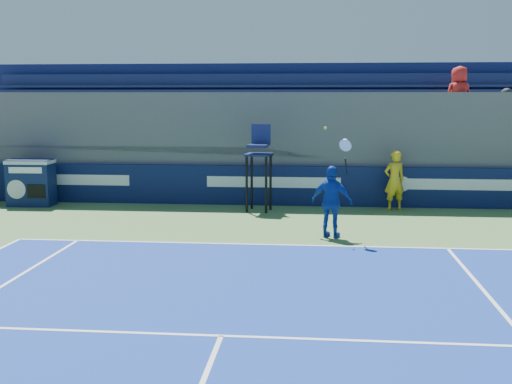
# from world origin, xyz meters

# --- Properties ---
(ball_person) EXTENTS (0.73, 0.60, 1.72)m
(ball_person) POSITION_xyz_m (3.51, 16.57, 0.87)
(ball_person) COLOR gold
(ball_person) RESTS_ON apron
(back_hoarding) EXTENTS (20.40, 0.21, 1.20)m
(back_hoarding) POSITION_xyz_m (0.00, 17.10, 0.60)
(back_hoarding) COLOR #0B1540
(back_hoarding) RESTS_ON ground
(match_clock) EXTENTS (1.33, 0.75, 1.40)m
(match_clock) POSITION_xyz_m (-7.21, 16.34, 0.74)
(match_clock) COLOR #0E1B47
(match_clock) RESTS_ON ground
(umpire_chair) EXTENTS (0.80, 0.80, 2.48)m
(umpire_chair) POSITION_xyz_m (-0.35, 16.09, 1.53)
(umpire_chair) COLOR black
(umpire_chair) RESTS_ON ground
(tennis_player) EXTENTS (1.06, 0.72, 2.57)m
(tennis_player) POSITION_xyz_m (1.64, 12.78, 0.86)
(tennis_player) COLOR #123998
(tennis_player) RESTS_ON apron
(stadium_seating) EXTENTS (21.00, 4.05, 4.40)m
(stadium_seating) POSITION_xyz_m (0.02, 19.15, 1.83)
(stadium_seating) COLOR #49494E
(stadium_seating) RESTS_ON ground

